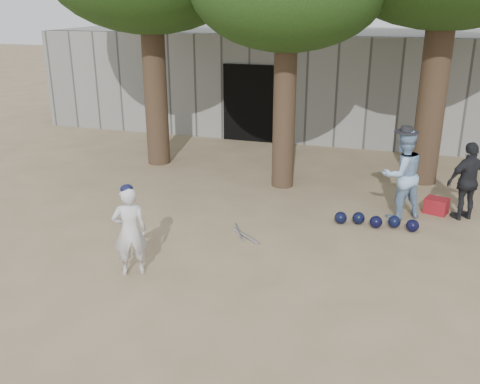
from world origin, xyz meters
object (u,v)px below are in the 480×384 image
(red_bag, at_px, (436,206))
(spectator_dark, at_px, (468,181))
(spectator_blue, at_px, (402,175))
(boy_player, at_px, (130,231))

(red_bag, bearing_deg, spectator_dark, -15.48)
(spectator_blue, xyz_separation_m, red_bag, (0.71, 0.42, -0.70))
(spectator_dark, bearing_deg, spectator_blue, -18.92)
(spectator_dark, xyz_separation_m, red_bag, (-0.49, 0.13, -0.60))
(spectator_dark, relative_size, red_bag, 3.56)
(spectator_dark, height_order, red_bag, spectator_dark)
(boy_player, relative_size, spectator_dark, 0.93)
(spectator_blue, bearing_deg, red_bag, 176.77)
(boy_player, distance_m, red_bag, 6.00)
(spectator_blue, distance_m, spectator_dark, 1.23)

